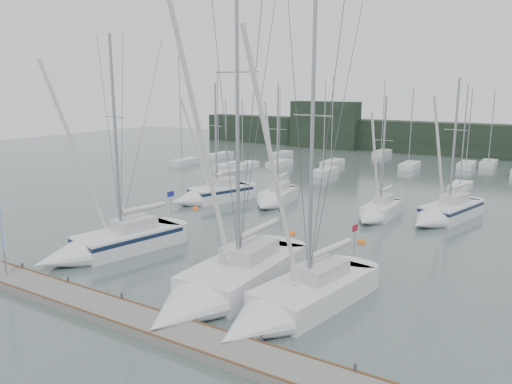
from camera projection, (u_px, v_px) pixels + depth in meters
ground at (205, 287)px, 26.81m from camera, size 160.00×160.00×0.00m
dock at (138, 320)px, 22.61m from camera, size 24.00×2.00×0.40m
far_treeline at (448, 139)px, 77.82m from camera, size 90.00×4.00×5.00m
far_building_left at (325, 125)px, 86.15m from camera, size 12.00×3.00×8.00m
mast_forest at (409, 169)px, 62.37m from camera, size 58.70×27.93×14.64m
sailboat_near_left at (103, 246)px, 31.65m from camera, size 5.07×10.18×14.75m
sailboat_near_center at (217, 288)px, 25.11m from camera, size 3.73×12.01×19.18m
sailboat_near_right at (288, 305)px, 23.24m from camera, size 4.74×10.58×15.74m
sailboat_mid_a at (208, 195)px, 46.29m from camera, size 5.40×8.51×11.71m
sailboat_mid_b at (274, 199)px, 45.24m from camera, size 3.53×7.34×11.31m
sailboat_mid_c at (376, 213)px, 40.35m from camera, size 2.31×6.76×10.53m
sailboat_mid_d at (442, 214)px, 39.65m from camera, size 4.83×9.26×12.10m
buoy_a at (292, 234)px, 36.35m from camera, size 0.56×0.56×0.56m
buoy_b at (362, 243)px, 34.38m from camera, size 0.59×0.59×0.59m
buoy_c at (196, 209)px, 43.67m from camera, size 0.55×0.55×0.55m
dock_banner at (2, 229)px, 26.82m from camera, size 0.65×0.27×4.47m
seagull at (220, 174)px, 23.50m from camera, size 0.91×0.42×0.18m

